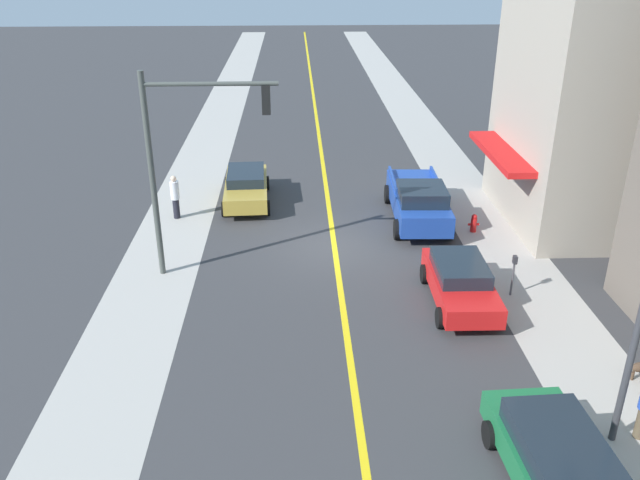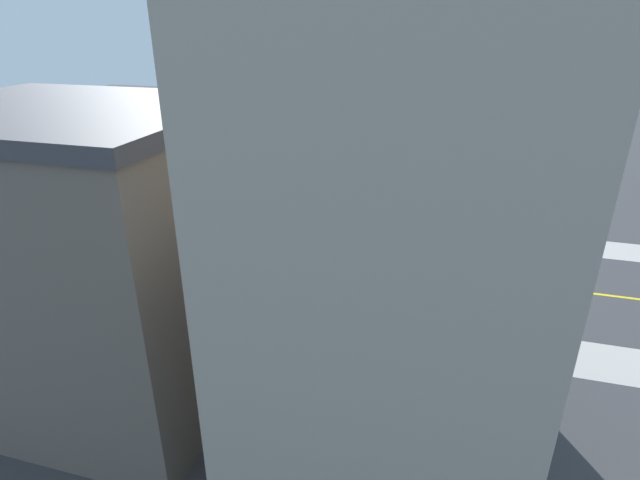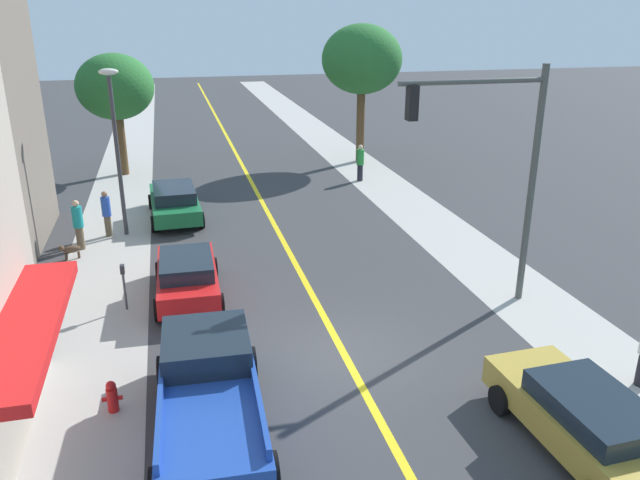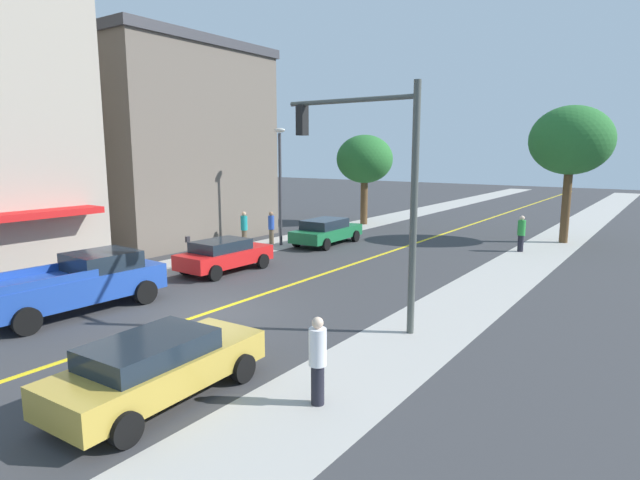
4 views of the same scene
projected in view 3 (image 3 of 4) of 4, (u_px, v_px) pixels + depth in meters
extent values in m
plane|color=#38383A|center=(344.00, 354.00, 16.09)|extent=(140.00, 140.00, 0.00)
cube|color=#ADA8A0|center=(84.00, 387.00, 14.69)|extent=(2.85, 126.00, 0.01)
cube|color=#ADA8A0|center=(562.00, 326.00, 17.49)|extent=(2.85, 126.00, 0.01)
cube|color=yellow|center=(344.00, 354.00, 16.09)|extent=(0.20, 126.00, 0.00)
cube|color=red|center=(28.00, 326.00, 11.50)|extent=(1.08, 5.61, 0.24)
cylinder|color=brown|center=(360.00, 126.00, 35.53)|extent=(0.46, 0.46, 4.02)
ellipsoid|color=#286B2D|center=(362.00, 59.00, 34.26)|extent=(4.40, 4.40, 3.74)
cylinder|color=brown|center=(121.00, 145.00, 32.89)|extent=(0.50, 0.50, 3.09)
ellipsoid|color=#286B2D|center=(115.00, 87.00, 31.84)|extent=(3.90, 3.90, 3.31)
cylinder|color=red|center=(113.00, 400.00, 13.72)|extent=(0.24, 0.24, 0.56)
sphere|color=red|center=(111.00, 386.00, 13.60)|extent=(0.22, 0.22, 0.22)
cylinder|color=red|center=(104.00, 400.00, 13.68)|extent=(0.10, 0.10, 0.10)
cylinder|color=red|center=(120.00, 398.00, 13.75)|extent=(0.10, 0.10, 0.10)
cylinder|color=#4C4C51|center=(125.00, 291.00, 18.26)|extent=(0.07, 0.07, 1.15)
cube|color=#2D2D33|center=(122.00, 269.00, 18.01)|extent=(0.12, 0.18, 0.26)
cylinder|color=#474C47|center=(531.00, 188.00, 18.00)|extent=(0.20, 0.20, 6.93)
cylinder|color=#474C47|center=(474.00, 82.00, 16.48)|extent=(4.18, 0.14, 0.14)
cube|color=black|center=(412.00, 103.00, 16.27)|extent=(0.26, 0.32, 0.90)
sphere|color=red|center=(413.00, 91.00, 16.17)|extent=(0.20, 0.20, 0.20)
sphere|color=yellow|center=(412.00, 103.00, 16.27)|extent=(0.20, 0.20, 0.20)
sphere|color=green|center=(412.00, 115.00, 16.38)|extent=(0.20, 0.20, 0.20)
cylinder|color=#38383D|center=(118.00, 159.00, 23.51)|extent=(0.16, 0.16, 6.02)
ellipsoid|color=silver|center=(108.00, 72.00, 22.41)|extent=(0.70, 0.36, 0.24)
cube|color=red|center=(187.00, 278.00, 19.05)|extent=(1.80, 4.27, 0.62)
cube|color=#19232D|center=(186.00, 264.00, 18.67)|extent=(1.57, 2.32, 0.44)
cylinder|color=black|center=(159.00, 272.00, 20.26)|extent=(0.23, 0.64, 0.64)
cylinder|color=black|center=(214.00, 267.00, 20.62)|extent=(0.23, 0.64, 0.64)
cylinder|color=black|center=(158.00, 310.00, 17.70)|extent=(0.23, 0.64, 0.64)
cylinder|color=black|center=(220.00, 304.00, 18.06)|extent=(0.23, 0.64, 0.64)
cube|color=#B29338|center=(583.00, 422.00, 12.39)|extent=(1.99, 4.71, 0.64)
cube|color=#19232D|center=(595.00, 406.00, 12.00)|extent=(1.68, 2.57, 0.42)
cylinder|color=black|center=(500.00, 400.00, 13.65)|extent=(0.25, 0.65, 0.64)
cylinder|color=black|center=(571.00, 387.00, 14.12)|extent=(0.25, 0.65, 0.64)
cube|color=#196638|center=(175.00, 204.00, 26.27)|extent=(2.05, 4.87, 0.61)
cube|color=#19232D|center=(174.00, 192.00, 25.87)|extent=(1.74, 2.66, 0.49)
cylinder|color=black|center=(151.00, 202.00, 27.56)|extent=(0.25, 0.65, 0.64)
cylinder|color=black|center=(194.00, 198.00, 28.05)|extent=(0.25, 0.65, 0.64)
cylinder|color=black|center=(154.00, 224.00, 24.71)|extent=(0.25, 0.65, 0.64)
cylinder|color=black|center=(201.00, 220.00, 25.20)|extent=(0.25, 0.65, 0.64)
cube|color=#1E429E|center=(210.00, 400.00, 12.80)|extent=(2.19, 5.69, 0.83)
cube|color=#19232D|center=(206.00, 345.00, 13.49)|extent=(1.90, 2.09, 0.56)
cube|color=#1E429E|center=(159.00, 416.00, 11.41)|extent=(0.21, 2.93, 0.24)
cube|color=#1E429E|center=(260.00, 404.00, 11.76)|extent=(0.21, 2.93, 0.24)
cylinder|color=black|center=(164.00, 373.00, 14.52)|extent=(0.31, 0.81, 0.80)
cylinder|color=black|center=(250.00, 364.00, 14.89)|extent=(0.31, 0.81, 0.80)
cylinder|color=black|center=(271.00, 474.00, 11.38)|extent=(0.31, 0.81, 0.80)
cylinder|color=black|center=(360.00, 173.00, 31.99)|extent=(0.29, 0.29, 0.85)
cylinder|color=#288C38|center=(360.00, 157.00, 31.71)|extent=(0.38, 0.38, 0.77)
sphere|color=beige|center=(361.00, 147.00, 31.53)|extent=(0.24, 0.24, 0.24)
cylinder|color=brown|center=(80.00, 238.00, 22.92)|extent=(0.28, 0.28, 0.85)
cylinder|color=teal|center=(77.00, 217.00, 22.64)|extent=(0.37, 0.37, 0.78)
sphere|color=tan|center=(75.00, 203.00, 22.46)|extent=(0.24, 0.24, 0.24)
cylinder|color=brown|center=(108.00, 226.00, 24.23)|extent=(0.25, 0.25, 0.82)
cylinder|color=#284CB2|center=(106.00, 207.00, 23.96)|extent=(0.34, 0.34, 0.75)
sphere|color=#936B4C|center=(104.00, 194.00, 23.79)|extent=(0.23, 0.23, 0.23)
ellipsoid|color=#4C3828|center=(72.00, 249.00, 22.02)|extent=(0.63, 0.36, 0.26)
sphere|color=#4C3828|center=(61.00, 248.00, 21.87)|extent=(0.21, 0.21, 0.21)
cylinder|color=#4C3828|center=(66.00, 257.00, 22.03)|extent=(0.09, 0.09, 0.24)
cylinder|color=#4C3828|center=(79.00, 255.00, 22.19)|extent=(0.09, 0.09, 0.24)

